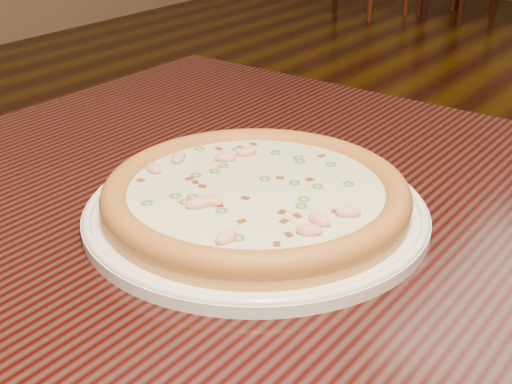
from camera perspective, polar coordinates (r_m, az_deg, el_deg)
The scene contains 4 objects.
ground at distance 1.78m, azimuth 16.97°, elevation -13.52°, with size 9.00×9.00×0.00m, color black.
hero_table at distance 0.77m, azimuth 9.57°, elevation -9.70°, with size 1.20×0.80×0.75m.
plate at distance 0.73m, azimuth 0.00°, elevation -1.50°, with size 0.35×0.35×0.02m.
pizza at distance 0.72m, azimuth -0.01°, elevation -0.21°, with size 0.31×0.31×0.03m.
Camera 1 is at (0.38, -1.35, 1.09)m, focal length 50.00 mm.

